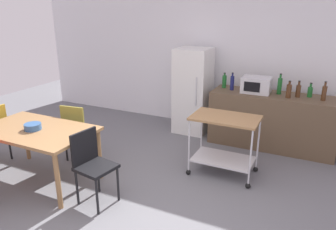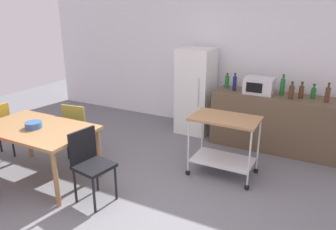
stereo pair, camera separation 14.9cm
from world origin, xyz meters
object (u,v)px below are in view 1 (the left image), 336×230
object	(u,v)px
kitchen_cart	(224,136)
fruit_bowl	(33,127)
bottle_olive_oil	(289,91)
bottle_sesame_oil	(298,91)
bottle_soda	(232,83)
dining_table	(37,134)
bottle_hot_sauce	(280,86)
chair_olive	(78,128)
microwave	(256,85)
bottle_vinegar	(224,81)
chair_black	(92,162)
refrigerator	(193,91)
bottle_sparkling_water	(324,93)
bottle_soy_sauce	(310,92)

from	to	relation	value
kitchen_cart	fruit_bowl	distance (m)	2.54
bottle_olive_oil	bottle_sesame_oil	size ratio (longest dim) A/B	1.04
bottle_soda	fruit_bowl	bearing A→B (deg)	-127.02
dining_table	bottle_hot_sauce	xyz separation A→B (m)	(2.67, 2.58, 0.37)
fruit_bowl	chair_olive	bearing A→B (deg)	85.08
microwave	bottle_vinegar	bearing A→B (deg)	170.02
bottle_olive_oil	fruit_bowl	xyz separation A→B (m)	(-2.84, -2.45, -0.22)
microwave	bottle_olive_oil	bearing A→B (deg)	-10.71
dining_table	chair_black	distance (m)	0.97
bottle_soda	microwave	bearing A→B (deg)	0.47
bottle_vinegar	bottle_olive_oil	size ratio (longest dim) A/B	0.98
refrigerator	fruit_bowl	distance (m)	2.89
bottle_soda	bottle_sparkling_water	xyz separation A→B (m)	(1.42, -0.02, -0.01)
bottle_hot_sauce	fruit_bowl	distance (m)	3.75
bottle_soda	bottle_soy_sauce	size ratio (longest dim) A/B	1.32
bottle_soy_sauce	bottle_vinegar	bearing A→B (deg)	179.90
kitchen_cart	bottle_vinegar	size ratio (longest dim) A/B	3.45
bottle_hot_sauce	kitchen_cart	bearing A→B (deg)	-110.68
microwave	bottle_sesame_oil	xyz separation A→B (m)	(0.65, 0.01, -0.03)
chair_olive	fruit_bowl	xyz separation A→B (m)	(-0.07, -0.75, 0.27)
bottle_sesame_oil	bottle_vinegar	bearing A→B (deg)	175.82
bottle_soda	refrigerator	bearing A→B (deg)	172.03
kitchen_cart	bottle_soda	xyz separation A→B (m)	(-0.26, 1.26, 0.45)
bottle_vinegar	bottle_soda	distance (m)	0.20
dining_table	chair_olive	xyz separation A→B (m)	(0.06, 0.72, -0.15)
bottle_hot_sauce	bottle_sparkling_water	size ratio (longest dim) A/B	1.14
dining_table	fruit_bowl	size ratio (longest dim) A/B	7.02
bottle_hot_sauce	bottle_soy_sauce	distance (m)	0.46
chair_olive	kitchen_cart	distance (m)	2.18
bottle_vinegar	microwave	world-z (taller)	bottle_vinegar
microwave	chair_olive	bearing A→B (deg)	-141.58
refrigerator	bottle_soda	distance (m)	0.79
bottle_olive_oil	chair_olive	bearing A→B (deg)	-148.60
bottle_sesame_oil	fruit_bowl	world-z (taller)	bottle_sesame_oil
kitchen_cart	dining_table	bearing A→B (deg)	-150.05
chair_black	bottle_soda	distance (m)	2.81
chair_olive	fruit_bowl	size ratio (longest dim) A/B	4.17
refrigerator	bottle_olive_oil	size ratio (longest dim) A/B	5.74
bottle_soy_sauce	fruit_bowl	bearing A→B (deg)	-139.88
bottle_soy_sauce	bottle_olive_oil	bearing A→B (deg)	-146.79
chair_olive	bottle_sparkling_water	world-z (taller)	bottle_sparkling_water
kitchen_cart	chair_black	bearing A→B (deg)	-132.12
bottle_soy_sauce	kitchen_cart	bearing A→B (deg)	-125.29
chair_black	kitchen_cart	distance (m)	1.81
bottle_vinegar	bottle_olive_oil	bearing A→B (deg)	-10.33
dining_table	bottle_vinegar	distance (m)	3.16
bottle_olive_oil	bottle_sparkling_water	xyz separation A→B (m)	(0.50, 0.07, 0.01)
chair_black	fruit_bowl	world-z (taller)	chair_black
bottle_soy_sauce	bottle_sparkling_water	world-z (taller)	bottle_sparkling_water
bottle_soy_sauce	chair_black	bearing A→B (deg)	-128.84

